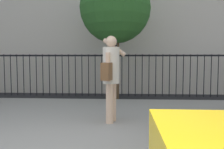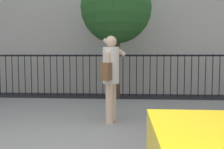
{
  "view_description": "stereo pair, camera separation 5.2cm",
  "coord_description": "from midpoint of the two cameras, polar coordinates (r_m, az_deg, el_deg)",
  "views": [
    {
      "loc": [
        1.04,
        -3.12,
        1.49
      ],
      "look_at": [
        0.74,
        2.01,
        1.11
      ],
      "focal_mm": 38.19,
      "sensor_mm": 36.0,
      "label": 1
    },
    {
      "loc": [
        1.09,
        -3.12,
        1.49
      ],
      "look_at": [
        0.74,
        2.01,
        1.11
      ],
      "focal_mm": 38.19,
      "sensor_mm": 36.0,
      "label": 2
    }
  ],
  "objects": [
    {
      "name": "pedestrian_on_phone",
      "position": [
        4.82,
        -0.61,
        0.53
      ],
      "size": [
        0.52,
        0.71,
        1.77
      ],
      "color": "beige",
      "rests_on": "sidewalk"
    },
    {
      "name": "iron_fence",
      "position": [
        9.1,
        -3.41,
        1.22
      ],
      "size": [
        12.03,
        0.04,
        1.6
      ],
      "color": "black",
      "rests_on": "ground"
    },
    {
      "name": "sidewalk",
      "position": [
        5.61,
        -7.86,
        -10.45
      ],
      "size": [
        28.0,
        4.4,
        0.15
      ],
      "primitive_type": "cube",
      "color": "gray",
      "rests_on": "ground"
    },
    {
      "name": "street_tree_near",
      "position": [
        8.14,
        0.57,
        15.5
      ],
      "size": [
        2.34,
        2.34,
        4.28
      ],
      "color": "#4C3823",
      "rests_on": "ground"
    }
  ]
}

